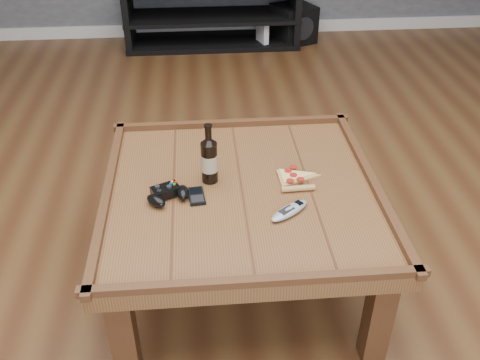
{
  "coord_description": "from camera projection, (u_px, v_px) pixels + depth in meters",
  "views": [
    {
      "loc": [
        -0.14,
        -1.59,
        1.58
      ],
      "look_at": [
        -0.01,
        -0.04,
        0.52
      ],
      "focal_mm": 40.0,
      "sensor_mm": 36.0,
      "label": 1
    }
  ],
  "objects": [
    {
      "name": "ground",
      "position": [
        242.0,
        278.0,
        2.21
      ],
      "size": [
        6.0,
        6.0,
        0.0
      ],
      "primitive_type": "plane",
      "color": "#472714",
      "rests_on": "ground"
    },
    {
      "name": "baseboard",
      "position": [
        212.0,
        29.0,
        4.64
      ],
      "size": [
        5.0,
        0.02,
        0.1
      ],
      "primitive_type": "cube",
      "color": "silver",
      "rests_on": "ground"
    },
    {
      "name": "coffee_table",
      "position": [
        242.0,
        202.0,
        1.99
      ],
      "size": [
        1.03,
        1.03,
        0.48
      ],
      "color": "#523617",
      "rests_on": "ground"
    },
    {
      "name": "media_console",
      "position": [
        212.0,
        15.0,
        4.33
      ],
      "size": [
        1.4,
        0.45,
        0.5
      ],
      "color": "black",
      "rests_on": "ground"
    },
    {
      "name": "beer_bottle",
      "position": [
        209.0,
        159.0,
        1.95
      ],
      "size": [
        0.06,
        0.06,
        0.24
      ],
      "color": "black",
      "rests_on": "coffee_table"
    },
    {
      "name": "game_controller",
      "position": [
        168.0,
        194.0,
        1.89
      ],
      "size": [
        0.16,
        0.14,
        0.05
      ],
      "rotation": [
        0.0,
        0.0,
        0.43
      ],
      "color": "black",
      "rests_on": "coffee_table"
    },
    {
      "name": "pizza_slice",
      "position": [
        294.0,
        179.0,
        2.0
      ],
      "size": [
        0.14,
        0.22,
        0.02
      ],
      "rotation": [
        0.0,
        0.0,
        0.04
      ],
      "color": "tan",
      "rests_on": "coffee_table"
    },
    {
      "name": "smartphone",
      "position": [
        197.0,
        196.0,
        1.91
      ],
      "size": [
        0.06,
        0.11,
        0.01
      ],
      "rotation": [
        0.0,
        0.0,
        0.1
      ],
      "color": "black",
      "rests_on": "coffee_table"
    },
    {
      "name": "remote_control",
      "position": [
        289.0,
        211.0,
        1.83
      ],
      "size": [
        0.17,
        0.14,
        0.02
      ],
      "rotation": [
        0.0,
        0.0,
        -0.92
      ],
      "color": "#969CA3",
      "rests_on": "coffee_table"
    },
    {
      "name": "subwoofer",
      "position": [
        294.0,
        24.0,
        4.44
      ],
      "size": [
        0.4,
        0.4,
        0.3
      ],
      "rotation": [
        0.0,
        0.0,
        0.41
      ],
      "color": "black",
      "rests_on": "ground"
    },
    {
      "name": "game_console",
      "position": [
        262.0,
        35.0,
        4.37
      ],
      "size": [
        0.15,
        0.19,
        0.22
      ],
      "rotation": [
        0.0,
        0.0,
        0.34
      ],
      "color": "slate",
      "rests_on": "ground"
    }
  ]
}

